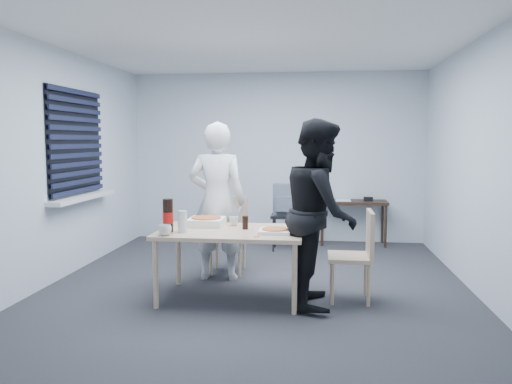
# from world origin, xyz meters

# --- Properties ---
(room) EXTENTS (5.00, 5.00, 5.00)m
(room) POSITION_xyz_m (-2.20, 0.40, 1.44)
(room) COLOR #2B2C30
(room) RESTS_ON ground
(dining_table) EXTENTS (1.41, 0.90, 0.69)m
(dining_table) POSITION_xyz_m (-0.21, -0.48, 0.63)
(dining_table) COLOR #CFAC8D
(dining_table) RESTS_ON ground
(chair_far) EXTENTS (0.42, 0.42, 0.89)m
(chair_far) POSITION_xyz_m (-0.41, 0.56, 0.51)
(chair_far) COLOR #CFAC8D
(chair_far) RESTS_ON ground
(chair_right) EXTENTS (0.42, 0.42, 0.89)m
(chair_right) POSITION_xyz_m (1.04, -0.40, 0.51)
(chair_right) COLOR #CFAC8D
(chair_right) RESTS_ON ground
(person_white) EXTENTS (0.65, 0.42, 1.77)m
(person_white) POSITION_xyz_m (-0.48, 0.20, 0.89)
(person_white) COLOR silver
(person_white) RESTS_ON ground
(person_black) EXTENTS (0.47, 0.86, 1.77)m
(person_black) POSITION_xyz_m (0.66, -0.54, 0.89)
(person_black) COLOR black
(person_black) RESTS_ON ground
(side_table) EXTENTS (1.00, 0.44, 0.67)m
(side_table) POSITION_xyz_m (1.17, 2.28, 0.59)
(side_table) COLOR #351F16
(side_table) RESTS_ON ground
(stool) EXTENTS (0.37, 0.37, 0.51)m
(stool) POSITION_xyz_m (0.17, 1.78, 0.40)
(stool) COLOR black
(stool) RESTS_ON ground
(backpack) EXTENTS (0.32, 0.23, 0.44)m
(backpack) POSITION_xyz_m (0.17, 1.77, 0.72)
(backpack) COLOR slate
(backpack) RESTS_ON stool
(pizza_box_a) EXTENTS (0.36, 0.36, 0.09)m
(pizza_box_a) POSITION_xyz_m (-0.50, -0.25, 0.73)
(pizza_box_a) COLOR white
(pizza_box_a) RESTS_ON dining_table
(pizza_box_b) EXTENTS (0.30, 0.30, 0.04)m
(pizza_box_b) POSITION_xyz_m (0.24, -0.57, 0.71)
(pizza_box_b) COLOR white
(pizza_box_b) RESTS_ON dining_table
(mug_a) EXTENTS (0.17, 0.17, 0.10)m
(mug_a) POSITION_xyz_m (-0.77, -0.83, 0.74)
(mug_a) COLOR silver
(mug_a) RESTS_ON dining_table
(mug_b) EXTENTS (0.10, 0.10, 0.09)m
(mug_b) POSITION_xyz_m (-0.22, -0.23, 0.73)
(mug_b) COLOR silver
(mug_b) RESTS_ON dining_table
(cola_glass) EXTENTS (0.07, 0.07, 0.13)m
(cola_glass) POSITION_xyz_m (-0.07, -0.41, 0.75)
(cola_glass) COLOR black
(cola_glass) RESTS_ON dining_table
(soda_bottle) EXTENTS (0.10, 0.10, 0.32)m
(soda_bottle) POSITION_xyz_m (-0.79, -0.66, 0.84)
(soda_bottle) COLOR black
(soda_bottle) RESTS_ON dining_table
(plastic_cups) EXTENTS (0.11, 0.11, 0.21)m
(plastic_cups) POSITION_xyz_m (-0.65, -0.65, 0.79)
(plastic_cups) COLOR silver
(plastic_cups) RESTS_ON dining_table
(rubber_band) EXTENTS (0.06, 0.06, 0.00)m
(rubber_band) POSITION_xyz_m (0.09, -0.79, 0.69)
(rubber_band) COLOR red
(rubber_band) RESTS_ON dining_table
(papers) EXTENTS (0.28, 0.34, 0.01)m
(papers) POSITION_xyz_m (1.02, 2.29, 0.67)
(papers) COLOR white
(papers) RESTS_ON side_table
(black_box) EXTENTS (0.15, 0.12, 0.06)m
(black_box) POSITION_xyz_m (1.39, 2.28, 0.69)
(black_box) COLOR black
(black_box) RESTS_ON side_table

